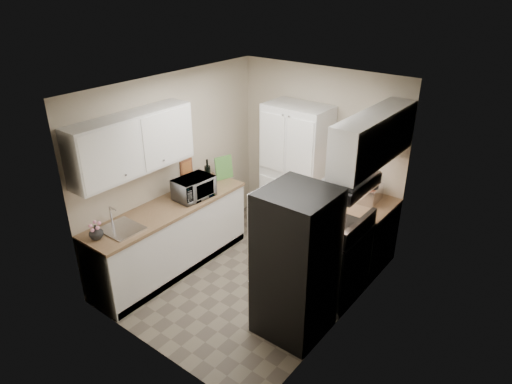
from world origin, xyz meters
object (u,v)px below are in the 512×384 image
at_px(electric_range, 333,260).
at_px(refrigerator, 296,264).
at_px(microwave, 194,188).
at_px(pantry_cabinet, 296,173).
at_px(wine_bottle, 208,173).
at_px(toaster_oven, 368,193).

relative_size(electric_range, refrigerator, 0.66).
bearing_deg(microwave, pantry_cabinet, -23.51).
distance_m(electric_range, wine_bottle, 2.13).
bearing_deg(toaster_oven, pantry_cabinet, 175.16).
distance_m(pantry_cabinet, electric_range, 1.58).
bearing_deg(wine_bottle, refrigerator, -21.76).
xyz_separation_m(microwave, toaster_oven, (1.85, 1.33, -0.04)).
bearing_deg(wine_bottle, electric_range, -0.01).
distance_m(pantry_cabinet, microwave, 1.53).
xyz_separation_m(pantry_cabinet, refrigerator, (1.14, -1.73, -0.15)).
relative_size(pantry_cabinet, toaster_oven, 5.47).
xyz_separation_m(pantry_cabinet, electric_range, (1.17, -0.93, -0.52)).
bearing_deg(toaster_oven, wine_bottle, -159.37).
relative_size(electric_range, microwave, 2.22).
xyz_separation_m(electric_range, microwave, (-1.88, -0.43, 0.58)).
bearing_deg(pantry_cabinet, wine_bottle, -133.10).
distance_m(pantry_cabinet, wine_bottle, 1.27).
xyz_separation_m(refrigerator, microwave, (-1.85, 0.37, 0.21)).
xyz_separation_m(pantry_cabinet, wine_bottle, (-0.87, -0.92, 0.09)).
relative_size(pantry_cabinet, wine_bottle, 5.97).
relative_size(electric_range, wine_bottle, 3.37).
distance_m(microwave, toaster_oven, 2.28).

